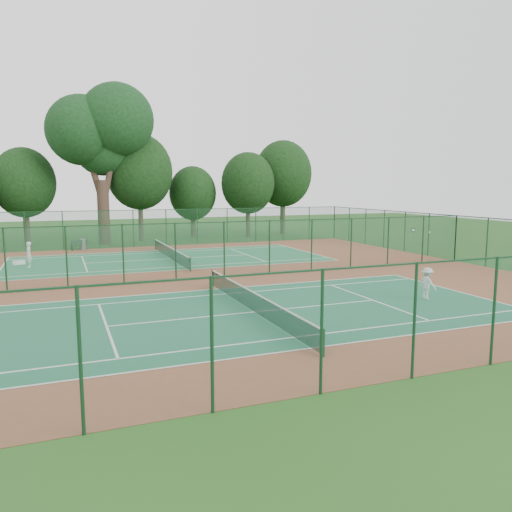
{
  "coord_description": "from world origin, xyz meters",
  "views": [
    {
      "loc": [
        -7.98,
        -29.46,
        5.65
      ],
      "look_at": [
        2.68,
        -2.53,
        1.6
      ],
      "focal_mm": 35.0,
      "sensor_mm": 36.0,
      "label": 1
    }
  ],
  "objects_px": {
    "trash_bin": "(83,245)",
    "kit_bag": "(19,262)",
    "big_tree": "(101,130)",
    "player_far": "(29,255)",
    "bench": "(79,245)",
    "player_near": "(427,283)"
  },
  "relations": [
    {
      "from": "trash_bin",
      "to": "kit_bag",
      "type": "relative_size",
      "value": 1.18
    },
    {
      "from": "kit_bag",
      "to": "big_tree",
      "type": "relative_size",
      "value": 0.05
    },
    {
      "from": "player_far",
      "to": "kit_bag",
      "type": "height_order",
      "value": "player_far"
    },
    {
      "from": "bench",
      "to": "big_tree",
      "type": "bearing_deg",
      "value": 40.02
    },
    {
      "from": "bench",
      "to": "trash_bin",
      "type": "bearing_deg",
      "value": 9.96
    },
    {
      "from": "player_far",
      "to": "player_near",
      "type": "bearing_deg",
      "value": 45.33
    },
    {
      "from": "big_tree",
      "to": "player_far",
      "type": "bearing_deg",
      "value": -115.39
    },
    {
      "from": "trash_bin",
      "to": "bench",
      "type": "bearing_deg",
      "value": -150.04
    },
    {
      "from": "trash_bin",
      "to": "bench",
      "type": "distance_m",
      "value": 0.4
    },
    {
      "from": "player_near",
      "to": "big_tree",
      "type": "relative_size",
      "value": 0.1
    },
    {
      "from": "kit_bag",
      "to": "player_far",
      "type": "bearing_deg",
      "value": -84.12
    },
    {
      "from": "player_near",
      "to": "big_tree",
      "type": "height_order",
      "value": "big_tree"
    },
    {
      "from": "big_tree",
      "to": "kit_bag",
      "type": "bearing_deg",
      "value": -121.27
    },
    {
      "from": "big_tree",
      "to": "bench",
      "type": "bearing_deg",
      "value": -119.97
    },
    {
      "from": "trash_bin",
      "to": "big_tree",
      "type": "distance_m",
      "value": 11.67
    },
    {
      "from": "trash_bin",
      "to": "kit_bag",
      "type": "distance_m",
      "value": 8.69
    },
    {
      "from": "player_far",
      "to": "kit_bag",
      "type": "distance_m",
      "value": 1.96
    },
    {
      "from": "bench",
      "to": "big_tree",
      "type": "height_order",
      "value": "big_tree"
    },
    {
      "from": "player_near",
      "to": "bench",
      "type": "relative_size",
      "value": 1.04
    },
    {
      "from": "player_far",
      "to": "big_tree",
      "type": "relative_size",
      "value": 0.12
    },
    {
      "from": "bench",
      "to": "kit_bag",
      "type": "xyz_separation_m",
      "value": [
        -4.43,
        -7.05,
        -0.32
      ]
    },
    {
      "from": "player_far",
      "to": "kit_bag",
      "type": "xyz_separation_m",
      "value": [
        -0.77,
        1.64,
        -0.76
      ]
    }
  ]
}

